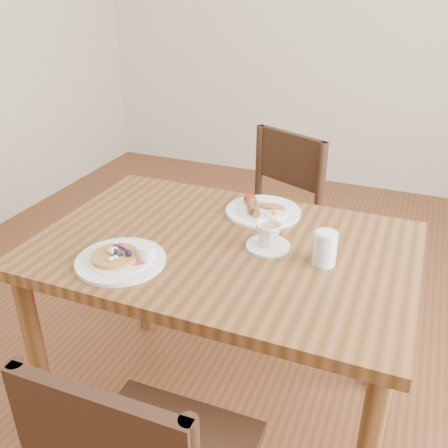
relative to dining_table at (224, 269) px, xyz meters
name	(u,v)px	position (x,y,z in m)	size (l,w,h in m)	color
ground	(224,410)	(0.00, 0.00, -0.65)	(5.00, 5.00, 0.00)	#5D2F1A
dining_table	(224,269)	(0.00, 0.00, 0.00)	(1.20, 0.80, 0.75)	brown
chair_far	(269,220)	(-0.06, 0.70, -0.16)	(0.55, 0.55, 0.88)	black
pancake_plate	(122,258)	(-0.24, -0.22, 0.11)	(0.27, 0.27, 0.06)	white
breakfast_plate	(262,210)	(0.04, 0.26, 0.11)	(0.27, 0.27, 0.04)	white
teacup_saucer	(268,237)	(0.14, 0.03, 0.13)	(0.14, 0.14, 0.08)	white
water_glass	(325,248)	(0.32, 0.00, 0.15)	(0.07, 0.07, 0.10)	silver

